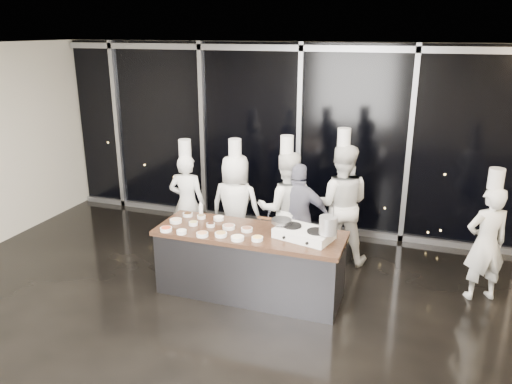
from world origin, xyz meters
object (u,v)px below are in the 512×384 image
at_px(demo_counter, 250,263).
at_px(chef_center, 286,208).
at_px(frying_pan, 281,221).
at_px(chef_far_left, 187,202).
at_px(guest, 299,217).
at_px(chef_left, 236,207).
at_px(stove, 304,233).
at_px(chef_right, 340,204).
at_px(chef_side, 486,242).
at_px(stock_pot, 328,225).

distance_m(demo_counter, chef_center, 1.17).
height_order(frying_pan, chef_far_left, chef_far_left).
distance_m(demo_counter, guest, 1.10).
height_order(chef_far_left, chef_left, chef_left).
distance_m(frying_pan, chef_center, 1.02).
bearing_deg(chef_center, stove, 95.00).
bearing_deg(chef_far_left, guest, 172.69).
bearing_deg(chef_right, chef_side, 157.37).
bearing_deg(demo_counter, chef_far_left, 144.58).
bearing_deg(demo_counter, stove, 1.51).
bearing_deg(chef_center, demo_counter, 58.67).
distance_m(demo_counter, chef_left, 1.21).
xyz_separation_m(demo_counter, frying_pan, (0.39, 0.09, 0.61)).
relative_size(chef_center, chef_right, 0.95).
xyz_separation_m(demo_counter, chef_right, (0.93, 1.39, 0.47)).
distance_m(demo_counter, frying_pan, 0.73).
height_order(demo_counter, chef_far_left, chef_far_left).
bearing_deg(chef_center, stock_pot, 104.68).
relative_size(stock_pot, chef_side, 0.12).
height_order(chef_left, chef_right, chef_right).
height_order(frying_pan, stock_pot, stock_pot).
bearing_deg(chef_right, stove, 72.73).
bearing_deg(chef_far_left, stove, 148.96).
bearing_deg(guest, demo_counter, 63.16).
bearing_deg(chef_side, demo_counter, -8.42).
xyz_separation_m(stove, chef_left, (-1.29, 0.97, -0.13)).
xyz_separation_m(chef_left, guest, (0.99, -0.02, -0.04)).
distance_m(stove, chef_right, 1.39).
relative_size(chef_center, guest, 1.23).
bearing_deg(chef_right, demo_counter, 47.96).
bearing_deg(chef_side, chef_center, -29.36).
relative_size(stove, chef_right, 0.38).
distance_m(frying_pan, chef_right, 1.41).
relative_size(chef_far_left, chef_center, 0.92).
height_order(stock_pot, chef_side, chef_side).
distance_m(frying_pan, guest, 0.91).
xyz_separation_m(frying_pan, chef_far_left, (-1.79, 0.90, -0.25)).
xyz_separation_m(chef_far_left, guest, (1.81, -0.03, -0.01)).
height_order(chef_center, guest, chef_center).
bearing_deg(chef_side, stock_pot, 1.72).
relative_size(frying_pan, chef_side, 0.27).
bearing_deg(chef_far_left, chef_side, 172.33).
height_order(demo_counter, frying_pan, frying_pan).
relative_size(stove, chef_side, 0.44).
distance_m(stove, chef_far_left, 2.33).
distance_m(demo_counter, stove, 0.88).
height_order(chef_far_left, guest, chef_far_left).
bearing_deg(chef_left, guest, 179.60).
height_order(frying_pan, chef_right, chef_right).
bearing_deg(demo_counter, chef_right, 56.22).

